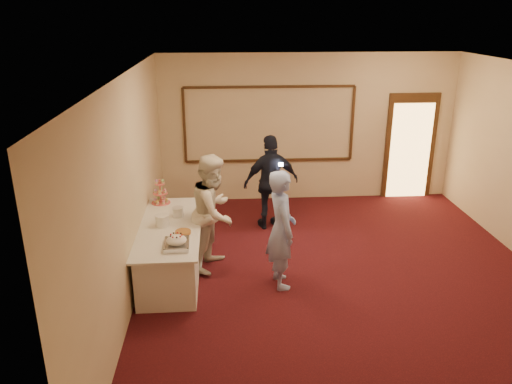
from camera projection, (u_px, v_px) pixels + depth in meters
floor at (344, 280)px, 7.38m from camera, size 7.00×7.00×0.00m
room_walls at (353, 147)px, 6.69m from camera, size 6.04×7.04×3.02m
wall_molding at (269, 124)px, 10.03m from camera, size 3.45×0.04×1.55m
doorway at (410, 147)px, 10.39m from camera, size 1.05×0.07×2.20m
buffet_table at (172, 249)px, 7.48m from camera, size 0.90×2.32×0.77m
pavlova_tray at (177, 242)px, 6.67m from camera, size 0.34×0.48×0.17m
cupcake_stand at (160, 194)px, 8.17m from camera, size 0.31×0.31×0.45m
plate_stack_a at (162, 220)px, 7.32m from camera, size 0.21×0.21×0.17m
plate_stack_b at (178, 212)px, 7.66m from camera, size 0.18×0.18×0.15m
tart at (183, 233)px, 7.05m from camera, size 0.26×0.26×0.05m
man at (281, 229)px, 7.00m from camera, size 0.50×0.69×1.73m
woman at (214, 212)px, 7.52m from camera, size 0.95×1.06×1.79m
guest at (271, 182)px, 8.93m from camera, size 1.08×0.63×1.72m
camera_flash at (281, 164)px, 8.62m from camera, size 0.07×0.05×0.05m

